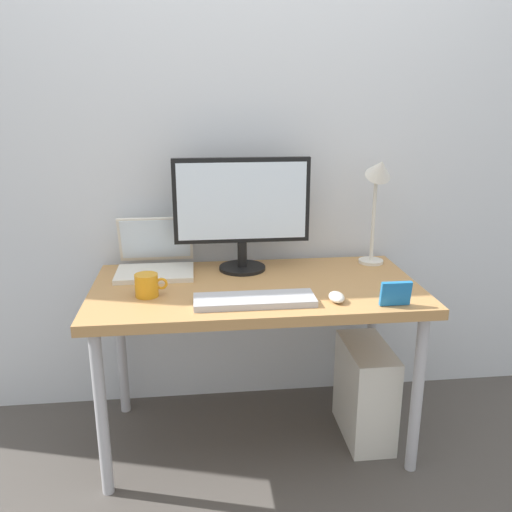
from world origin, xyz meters
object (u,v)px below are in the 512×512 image
object	(u,v)px
desk	(256,300)
desk_lamp	(378,186)
keyboard	(255,300)
monitor	(242,207)
laptop	(155,258)
computer_tower	(365,391)
mouse	(337,297)
photo_frame	(396,293)
coffee_mug	(147,285)

from	to	relation	value
desk	desk_lamp	size ratio (longest dim) A/B	2.63
desk_lamp	keyboard	xyz separation A→B (m)	(-0.57, -0.40, -0.34)
keyboard	monitor	bearing A→B (deg)	91.34
laptop	computer_tower	distance (m)	1.06
computer_tower	mouse	bearing A→B (deg)	-137.19
monitor	laptop	distance (m)	0.43
desk	monitor	world-z (taller)	monitor
desk	keyboard	world-z (taller)	keyboard
photo_frame	coffee_mug	bearing A→B (deg)	167.21
coffee_mug	monitor	bearing A→B (deg)	36.17
desk	keyboard	size ratio (longest dim) A/B	2.94
keyboard	coffee_mug	xyz separation A→B (m)	(-0.39, 0.12, 0.03)
monitor	coffee_mug	xyz separation A→B (m)	(-0.38, -0.28, -0.23)
laptop	mouse	xyz separation A→B (m)	(0.68, -0.43, -0.04)
desk_lamp	coffee_mug	size ratio (longest dim) A/B	4.03
keyboard	photo_frame	distance (m)	0.50
mouse	computer_tower	world-z (taller)	mouse
laptop	desk_lamp	size ratio (longest dim) A/B	0.65
desk	photo_frame	xyz separation A→B (m)	(0.47, -0.28, 0.11)
desk	photo_frame	bearing A→B (deg)	-30.76
computer_tower	desk	bearing A→B (deg)	176.30
desk	laptop	world-z (taller)	laptop
laptop	keyboard	xyz separation A→B (m)	(0.38, -0.42, -0.04)
desk	coffee_mug	size ratio (longest dim) A/B	10.60
desk	monitor	bearing A→B (deg)	100.28
desk_lamp	computer_tower	distance (m)	0.88
coffee_mug	keyboard	bearing A→B (deg)	-16.66
laptop	photo_frame	world-z (taller)	laptop
keyboard	photo_frame	world-z (taller)	photo_frame
desk	mouse	world-z (taller)	mouse
mouse	photo_frame	bearing A→B (deg)	-19.13
mouse	coffee_mug	world-z (taller)	coffee_mug
desk_lamp	computer_tower	bearing A→B (deg)	-108.92
desk_lamp	photo_frame	bearing A→B (deg)	-99.31
laptop	mouse	world-z (taller)	laptop
laptop	desk_lamp	distance (m)	1.00
computer_tower	desk_lamp	bearing A→B (deg)	71.08
desk	laptop	xyz separation A→B (m)	(-0.41, 0.22, 0.12)
monitor	keyboard	xyz separation A→B (m)	(0.01, -0.40, -0.26)
desk	mouse	xyz separation A→B (m)	(0.27, -0.21, 0.08)
desk_lamp	mouse	size ratio (longest dim) A/B	5.47
monitor	desk_lamp	xyz separation A→B (m)	(0.58, 0.00, 0.08)
mouse	laptop	bearing A→B (deg)	147.48
desk	monitor	size ratio (longest dim) A/B	2.26
mouse	computer_tower	size ratio (longest dim) A/B	0.21
laptop	computer_tower	bearing A→B (deg)	-16.12
coffee_mug	laptop	bearing A→B (deg)	87.83
coffee_mug	photo_frame	bearing A→B (deg)	-12.79
desk	desk_lamp	bearing A→B (deg)	20.36
photo_frame	mouse	bearing A→B (deg)	160.87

